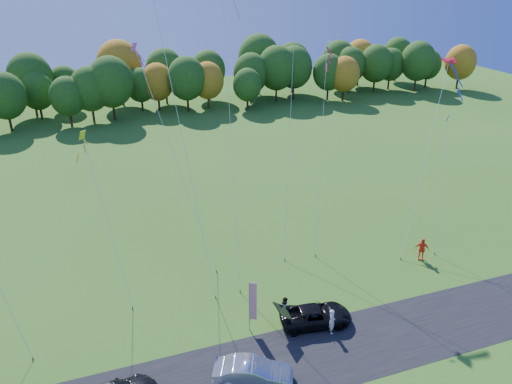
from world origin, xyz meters
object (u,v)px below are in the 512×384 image
object	(u,v)px
black_suv	(316,315)
person_east	(422,249)
silver_sedan	(253,373)
feather_flag	(252,301)

from	to	relation	value
black_suv	person_east	world-z (taller)	person_east
silver_sedan	feather_flag	world-z (taller)	feather_flag
silver_sedan	person_east	distance (m)	19.25
person_east	feather_flag	bearing A→B (deg)	-134.07
black_suv	silver_sedan	bearing A→B (deg)	131.20
black_suv	silver_sedan	size ratio (longest dim) A/B	1.06
feather_flag	silver_sedan	bearing A→B (deg)	-108.74
silver_sedan	feather_flag	distance (m)	4.92
black_suv	person_east	bearing A→B (deg)	-60.09
black_suv	feather_flag	world-z (taller)	feather_flag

